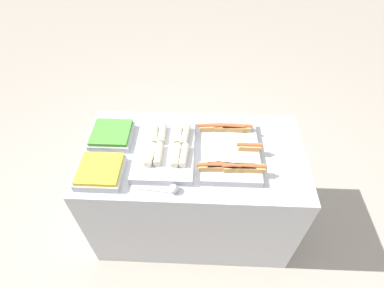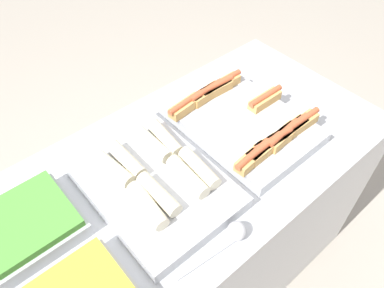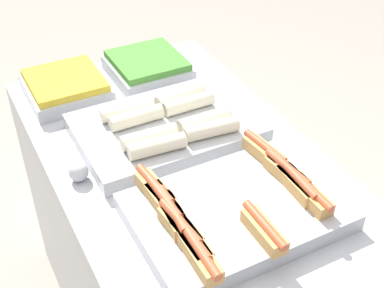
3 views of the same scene
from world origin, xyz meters
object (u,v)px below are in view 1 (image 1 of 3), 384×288
object	(u,v)px
tray_wraps	(166,148)
tray_hotdogs	(230,151)
serving_spoon_near	(171,189)
tray_side_front	(100,171)
tray_side_back	(112,135)

from	to	relation	value
tray_wraps	tray_hotdogs	bearing A→B (deg)	-1.13
serving_spoon_near	tray_wraps	bearing A→B (deg)	101.54
tray_side_front	serving_spoon_near	distance (m)	0.45
tray_hotdogs	tray_wraps	size ratio (longest dim) A/B	0.97
tray_wraps	serving_spoon_near	xyz separation A→B (m)	(0.06, -0.31, -0.01)
tray_wraps	serving_spoon_near	size ratio (longest dim) A/B	2.21
tray_wraps	serving_spoon_near	world-z (taller)	tray_wraps
serving_spoon_near	tray_side_front	bearing A→B (deg)	166.90
tray_hotdogs	tray_side_back	distance (m)	0.79
tray_side_front	serving_spoon_near	xyz separation A→B (m)	(0.43, -0.10, -0.01)
tray_wraps	tray_side_back	bearing A→B (deg)	164.99
tray_wraps	tray_side_back	xyz separation A→B (m)	(-0.37, 0.10, 0.00)
tray_hotdogs	tray_side_front	size ratio (longest dim) A/B	1.94
tray_side_front	tray_side_back	size ratio (longest dim) A/B	1.00
tray_side_back	serving_spoon_near	size ratio (longest dim) A/B	1.10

